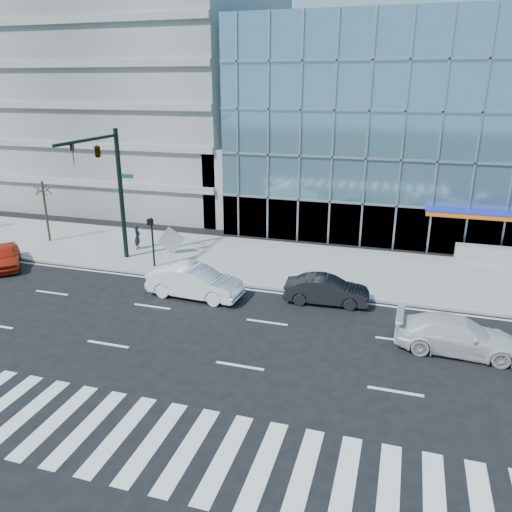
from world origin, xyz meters
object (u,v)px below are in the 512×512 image
Objects in this scene: white_suv at (458,335)px; white_sedan at (195,282)px; traffic_signal at (105,166)px; street_tree_near at (43,190)px; dark_sedan at (327,290)px; pedestrian at (137,237)px; tilted_panel at (171,240)px; red_sedan at (5,256)px; ped_signal_post at (152,235)px.

white_sedan reaches higher than white_suv.
traffic_signal is 7.96m from street_tree_near.
street_tree_near is 0.99× the size of dark_sedan.
white_suv is 3.05× the size of pedestrian.
white_suv is (19.31, -4.83, -5.43)m from traffic_signal.
white_suv is at bearing -39.95° from tilted_panel.
white_sedan is 3.86× the size of tilted_panel.
ped_signal_post is at bearing -25.17° from red_sedan.
traffic_signal reaches higher than pedestrian.
street_tree_near is 21.03m from dark_sedan.
white_sedan is 12.86m from red_sedan.
dark_sedan is 19.58m from red_sedan.
white_sedan is (-12.74, 2.05, 0.09)m from white_suv.
pedestrian is at bearing 69.11° from white_suv.
ped_signal_post is at bearing -148.45° from pedestrian.
dark_sedan is 1.04× the size of red_sedan.
white_suv is 1.01× the size of white_sedan.
ped_signal_post is (2.50, 0.37, -4.02)m from traffic_signal.
dark_sedan is at bearing -12.49° from street_tree_near.
red_sedan is at bearing 117.62° from pedestrian.
traffic_signal is at bearing -22.71° from street_tree_near.
ped_signal_post is 0.71× the size of street_tree_near.
traffic_signal is 1.95× the size of red_sedan.
pedestrian reaches higher than white_suv.
pedestrian is at bearing 1.46° from street_tree_near.
tilted_panel is (8.76, 4.89, 0.36)m from red_sedan.
white_suv is 6.83m from dark_sedan.
pedestrian reaches higher than red_sedan.
traffic_signal is 4.75m from ped_signal_post.
ped_signal_post is at bearing 8.52° from traffic_signal.
ped_signal_post is 1.80× the size of pedestrian.
pedestrian reaches higher than dark_sedan.
ped_signal_post is 5.31m from white_sedan.
tilted_panel is at bearing -11.32° from red_sedan.
dark_sedan is at bearing -6.73° from traffic_signal.
traffic_signal reaches higher than ped_signal_post.
red_sedan is (-8.77, -2.40, -1.44)m from ped_signal_post.
traffic_signal is at bearing 77.28° from white_suv.
white_suv is 1.24× the size of red_sedan.
street_tree_near is 3.25× the size of tilted_panel.
white_sedan is 1.18× the size of dark_sedan.
street_tree_near is 0.84× the size of white_sedan.
street_tree_near reaches higher than white_suv.
traffic_signal reaches higher than white_suv.
white_suv is 20.98m from pedestrian.
tilted_panel reaches higher than white_suv.
white_sedan is (4.07, -3.15, -1.32)m from ped_signal_post.
white_sedan is 6.96m from tilted_panel.
street_tree_near is 9.88m from tilted_panel.
white_sedan is at bearing -143.53° from pedestrian.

